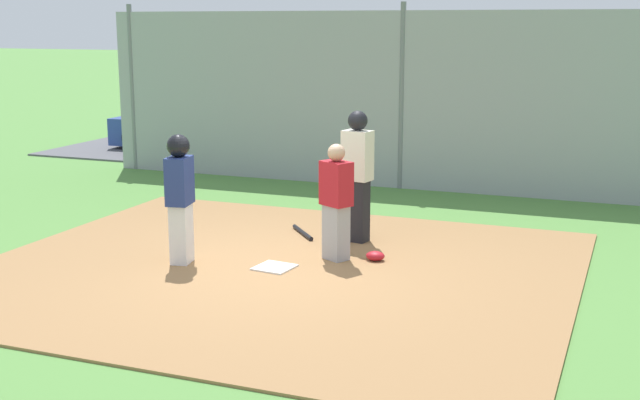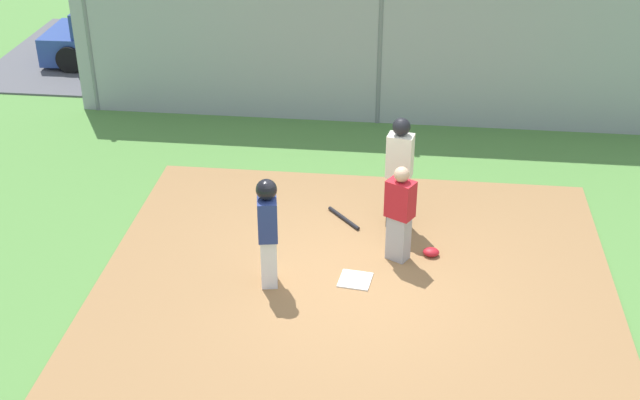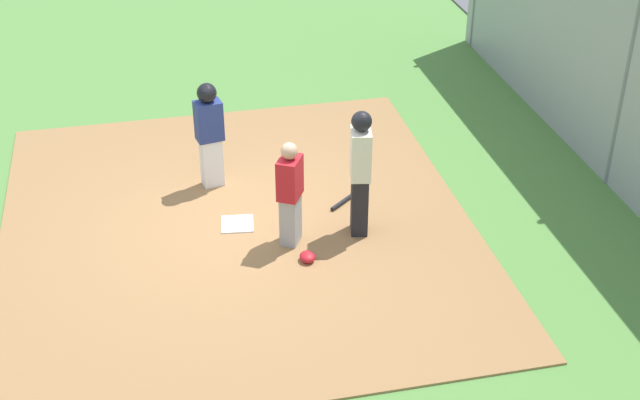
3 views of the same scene
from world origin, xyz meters
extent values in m
plane|color=#51843D|center=(0.00, 0.00, 0.00)|extent=(140.00, 140.00, 0.00)
cube|color=olive|center=(0.00, 0.00, 0.01)|extent=(7.20, 6.40, 0.03)
cube|color=white|center=(0.00, 0.00, 0.04)|extent=(0.49, 0.49, 0.02)
cube|color=#9E9EA3|center=(-0.57, -0.65, 0.38)|extent=(0.37, 0.34, 0.71)
cube|color=#B21923|center=(-0.57, -0.65, 1.02)|extent=(0.46, 0.41, 0.56)
sphere|color=tan|center=(-0.57, -0.65, 1.41)|extent=(0.22, 0.22, 0.22)
cube|color=black|center=(-0.52, -1.60, 0.46)|extent=(0.34, 0.27, 0.86)
cube|color=beige|center=(-0.52, -1.60, 1.23)|extent=(0.42, 0.33, 0.68)
sphere|color=black|center=(-0.52, -1.60, 1.70)|extent=(0.27, 0.27, 0.27)
cube|color=silver|center=(1.18, 0.20, 0.41)|extent=(0.27, 0.34, 0.75)
cube|color=navy|center=(1.18, 0.20, 1.08)|extent=(0.33, 0.42, 0.59)
sphere|color=tan|center=(1.18, 0.20, 1.49)|extent=(0.23, 0.23, 0.23)
sphere|color=black|center=(1.18, 0.20, 1.51)|extent=(0.28, 0.28, 0.28)
cylinder|color=black|center=(0.31, -1.66, 0.06)|extent=(0.55, 0.64, 0.06)
ellipsoid|color=#B21923|center=(-1.05, -0.77, 0.09)|extent=(0.24, 0.20, 0.12)
cube|color=#93999E|center=(0.00, -5.59, 1.60)|extent=(12.00, 0.05, 3.20)
cylinder|color=slate|center=(0.00, -5.59, 1.68)|extent=(0.10, 0.10, 3.35)
cylinder|color=slate|center=(5.70, -5.59, 1.68)|extent=(0.10, 0.10, 3.35)
cube|color=#515156|center=(0.00, -8.76, 0.02)|extent=(18.00, 5.20, 0.04)
cylinder|color=black|center=(-5.27, -8.34, 0.34)|extent=(0.61, 0.24, 0.60)
cylinder|color=black|center=(-5.10, -10.03, 0.34)|extent=(0.61, 0.24, 0.60)
cube|color=#28428C|center=(5.66, -8.40, 0.44)|extent=(4.25, 1.82, 0.64)
cube|color=navy|center=(5.81, -8.39, 1.04)|extent=(2.35, 1.63, 0.56)
cylinder|color=black|center=(4.32, -9.28, 0.34)|extent=(0.60, 0.20, 0.60)
cylinder|color=black|center=(4.27, -7.58, 0.34)|extent=(0.60, 0.20, 0.60)
cylinder|color=black|center=(7.05, -9.21, 0.34)|extent=(0.60, 0.20, 0.60)
cylinder|color=black|center=(7.00, -7.51, 0.34)|extent=(0.60, 0.20, 0.60)
camera|label=1|loc=(-4.10, 8.96, 2.99)|focal=46.76mm
camera|label=2|loc=(-0.63, 9.83, 6.78)|focal=47.59mm
camera|label=3|loc=(-10.31, 1.09, 6.70)|focal=49.78mm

